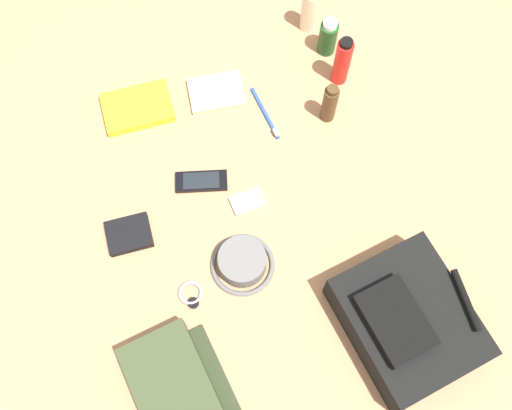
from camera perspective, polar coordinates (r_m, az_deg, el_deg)
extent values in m
cube|color=#AF7C56|center=(1.56, 0.00, -0.69)|extent=(2.64, 2.02, 0.02)
cube|color=black|center=(1.46, 14.22, -10.64)|extent=(0.36, 0.32, 0.11)
cube|color=black|center=(1.38, 13.15, -10.69)|extent=(0.20, 0.15, 0.03)
cylinder|color=black|center=(1.43, 19.42, -8.54)|extent=(0.14, 0.02, 0.02)
cube|color=#384228|center=(1.42, -7.69, -17.47)|extent=(0.31, 0.22, 0.07)
cube|color=#2C3520|center=(1.45, -3.88, -16.66)|extent=(0.28, 0.11, 0.01)
cylinder|color=#616161|center=(1.47, -1.32, -5.40)|extent=(0.12, 0.12, 0.06)
torus|color=#616161|center=(1.49, -1.30, -5.71)|extent=(0.16, 0.16, 0.01)
cylinder|color=beige|center=(1.78, 5.08, 17.99)|extent=(0.04, 0.04, 0.14)
cylinder|color=#19471E|center=(1.75, 6.86, 15.55)|extent=(0.05, 0.05, 0.11)
cylinder|color=silver|center=(1.70, 7.10, 16.75)|extent=(0.04, 0.04, 0.01)
cylinder|color=red|center=(1.68, 8.22, 13.34)|extent=(0.05, 0.05, 0.16)
cylinder|color=black|center=(1.61, 8.64, 15.04)|extent=(0.03, 0.03, 0.01)
cylinder|color=#473319|center=(1.62, 7.02, 9.52)|extent=(0.04, 0.04, 0.13)
cylinder|color=#473319|center=(1.56, 7.32, 10.83)|extent=(0.03, 0.03, 0.01)
cube|color=yellow|center=(1.69, -11.23, 9.10)|extent=(0.13, 0.19, 0.03)
cube|color=white|center=(1.70, -11.21, 9.05)|extent=(0.12, 0.18, 0.02)
cube|color=black|center=(1.58, -5.23, 2.26)|extent=(0.09, 0.14, 0.01)
cube|color=black|center=(1.57, -5.25, 2.36)|extent=(0.07, 0.10, 0.00)
cube|color=#B7B7BC|center=(1.55, -0.85, 0.36)|extent=(0.06, 0.09, 0.01)
cylinder|color=silver|center=(1.54, -1.38, 0.30)|extent=(0.03, 0.03, 0.00)
torus|color=#99999E|center=(1.49, -6.25, -8.34)|extent=(0.06, 0.06, 0.01)
cylinder|color=black|center=(1.48, -6.01, -9.29)|extent=(0.03, 0.03, 0.01)
cylinder|color=blue|center=(1.66, 0.85, 8.78)|extent=(0.17, 0.04, 0.01)
cube|color=white|center=(1.62, 1.93, 6.99)|extent=(0.02, 0.01, 0.01)
cube|color=black|center=(1.54, -12.03, -2.75)|extent=(0.09, 0.11, 0.02)
cube|color=beige|center=(1.70, -3.81, 10.67)|extent=(0.12, 0.16, 0.02)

